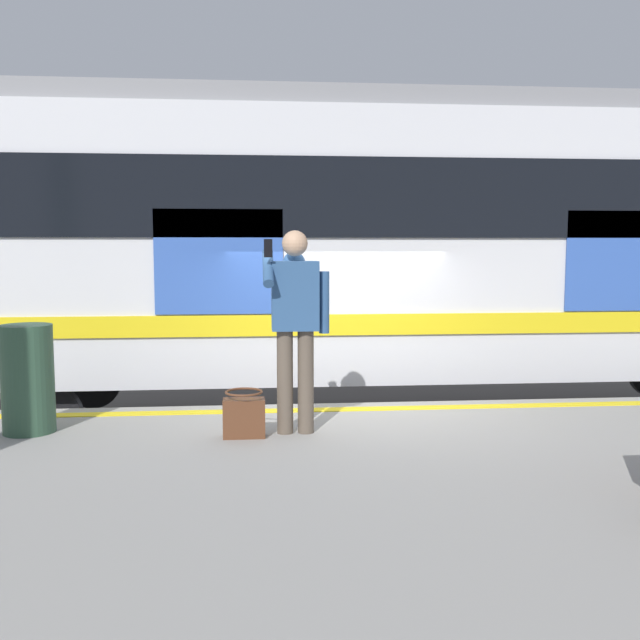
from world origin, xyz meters
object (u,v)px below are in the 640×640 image
object	(u,v)px
passenger	(295,314)
handbag	(244,416)
trash_bin	(28,379)
train_carriage	(401,239)

from	to	relation	value
passenger	handbag	bearing A→B (deg)	14.00
trash_bin	handbag	bearing A→B (deg)	169.86
train_carriage	passenger	size ratio (longest dim) A/B	7.67
passenger	trash_bin	size ratio (longest dim) A/B	1.86
train_carriage	trash_bin	distance (m)	5.21
train_carriage	passenger	distance (m)	3.83
passenger	trash_bin	world-z (taller)	passenger
handbag	trash_bin	bearing A→B (deg)	-10.14
passenger	train_carriage	bearing A→B (deg)	-115.30
passenger	trash_bin	xyz separation A→B (m)	(2.32, -0.22, -0.57)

